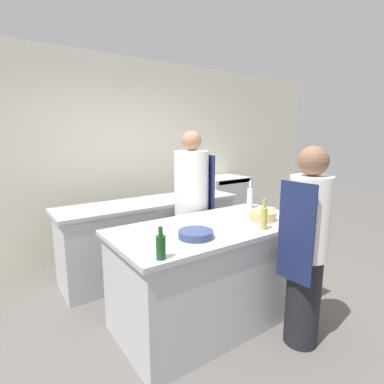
# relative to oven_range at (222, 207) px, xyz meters

# --- Properties ---
(ground_plane) EXTENTS (16.00, 16.00, 0.00)m
(ground_plane) POSITION_rel_oven_range_xyz_m (-1.62, -1.77, -0.51)
(ground_plane) COLOR #605B56
(wall_back) EXTENTS (8.00, 0.06, 2.80)m
(wall_back) POSITION_rel_oven_range_xyz_m (-1.62, 0.36, 0.89)
(wall_back) COLOR silver
(wall_back) RESTS_ON ground_plane
(prep_counter) EXTENTS (1.86, 0.92, 0.92)m
(prep_counter) POSITION_rel_oven_range_xyz_m (-1.62, -1.77, -0.05)
(prep_counter) COLOR #B7BABC
(prep_counter) RESTS_ON ground_plane
(pass_counter) EXTENTS (2.29, 0.63, 0.92)m
(pass_counter) POSITION_rel_oven_range_xyz_m (-1.62, -0.53, -0.05)
(pass_counter) COLOR #B7BABC
(pass_counter) RESTS_ON ground_plane
(oven_range) EXTENTS (0.79, 0.62, 1.03)m
(oven_range) POSITION_rel_oven_range_xyz_m (0.00, 0.00, 0.00)
(oven_range) COLOR #B7BABC
(oven_range) RESTS_ON ground_plane
(chef_at_prep_near) EXTENTS (0.34, 0.32, 1.64)m
(chef_at_prep_near) POSITION_rel_oven_range_xyz_m (-1.23, -2.46, 0.32)
(chef_at_prep_near) COLOR black
(chef_at_prep_near) RESTS_ON ground_plane
(chef_at_stove) EXTENTS (0.44, 0.42, 1.77)m
(chef_at_stove) POSITION_rel_oven_range_xyz_m (-1.37, -1.06, 0.37)
(chef_at_stove) COLOR black
(chef_at_stove) RESTS_ON ground_plane
(bottle_olive_oil) EXTENTS (0.06, 0.06, 0.26)m
(bottle_olive_oil) POSITION_rel_oven_range_xyz_m (-1.35, -2.11, 0.51)
(bottle_olive_oil) COLOR #B2A84C
(bottle_olive_oil) RESTS_ON prep_counter
(bottle_vinegar) EXTENTS (0.06, 0.06, 0.31)m
(bottle_vinegar) POSITION_rel_oven_range_xyz_m (-0.89, -1.49, 0.53)
(bottle_vinegar) COLOR silver
(bottle_vinegar) RESTS_ON prep_counter
(bottle_wine) EXTENTS (0.06, 0.06, 0.22)m
(bottle_wine) POSITION_rel_oven_range_xyz_m (-2.38, -2.16, 0.49)
(bottle_wine) COLOR #19471E
(bottle_wine) RESTS_ON prep_counter
(bowl_mixing_large) EXTENTS (0.28, 0.28, 0.06)m
(bowl_mixing_large) POSITION_rel_oven_range_xyz_m (-1.95, -1.95, 0.44)
(bowl_mixing_large) COLOR navy
(bowl_mixing_large) RESTS_ON prep_counter
(bowl_prep_small) EXTENTS (0.25, 0.25, 0.09)m
(bowl_prep_small) POSITION_rel_oven_range_xyz_m (-1.14, -1.91, 0.45)
(bowl_prep_small) COLOR tan
(bowl_prep_small) RESTS_ON prep_counter
(cup) EXTENTS (0.08, 0.08, 0.09)m
(cup) POSITION_rel_oven_range_xyz_m (-0.96, -1.86, 0.45)
(cup) COLOR white
(cup) RESTS_ON prep_counter
(cutting_board) EXTENTS (0.32, 0.22, 0.01)m
(cutting_board) POSITION_rel_oven_range_xyz_m (-1.08, -1.59, 0.41)
(cutting_board) COLOR white
(cutting_board) RESTS_ON prep_counter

